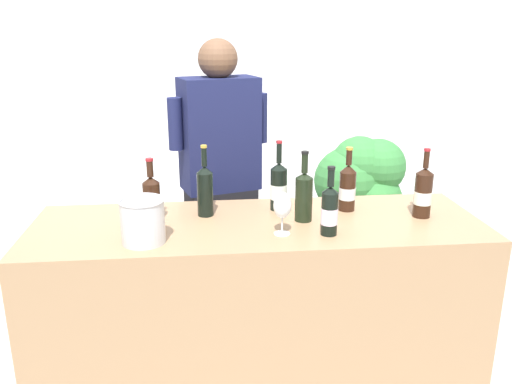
{
  "coord_description": "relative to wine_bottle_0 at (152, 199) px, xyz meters",
  "views": [
    {
      "loc": [
        -0.25,
        -2.31,
        1.79
      ],
      "look_at": [
        -0.01,
        0.0,
        1.06
      ],
      "focal_mm": 37.15,
      "sensor_mm": 36.0,
      "label": 1
    }
  ],
  "objects": [
    {
      "name": "wall_back",
      "position": [
        0.49,
        2.53,
        0.38
      ],
      "size": [
        8.0,
        0.1,
        2.8
      ],
      "primitive_type": "cube",
      "color": "white",
      "rests_on": "ground_plane"
    },
    {
      "name": "counter",
      "position": [
        0.49,
        -0.07,
        -0.57
      ],
      "size": [
        2.12,
        0.69,
        0.91
      ],
      "primitive_type": "cube",
      "color": "#9E7A56",
      "rests_on": "ground_plane"
    },
    {
      "name": "wine_bottle_0",
      "position": [
        0.0,
        0.0,
        0.0
      ],
      "size": [
        0.08,
        0.08,
        0.31
      ],
      "color": "black",
      "rests_on": "counter"
    },
    {
      "name": "wine_bottle_1",
      "position": [
        0.61,
        0.11,
        0.01
      ],
      "size": [
        0.08,
        0.08,
        0.35
      ],
      "color": "black",
      "rests_on": "counter"
    },
    {
      "name": "wine_bottle_2",
      "position": [
        0.79,
        -0.25,
        0.0
      ],
      "size": [
        0.07,
        0.07,
        0.31
      ],
      "color": "black",
      "rests_on": "counter"
    },
    {
      "name": "wine_bottle_3",
      "position": [
        0.25,
        0.06,
        0.02
      ],
      "size": [
        0.08,
        0.08,
        0.35
      ],
      "color": "black",
      "rests_on": "counter"
    },
    {
      "name": "wine_bottle_4",
      "position": [
        0.95,
        0.06,
        0.01
      ],
      "size": [
        0.08,
        0.08,
        0.32
      ],
      "color": "black",
      "rests_on": "counter"
    },
    {
      "name": "wine_bottle_5",
      "position": [
        1.29,
        -0.07,
        0.01
      ],
      "size": [
        0.08,
        0.08,
        0.34
      ],
      "color": "black",
      "rests_on": "counter"
    },
    {
      "name": "wine_bottle_6",
      "position": [
        0.71,
        -0.06,
        0.02
      ],
      "size": [
        0.08,
        0.08,
        0.34
      ],
      "color": "black",
      "rests_on": "counter"
    },
    {
      "name": "wine_glass",
      "position": [
        0.58,
        -0.22,
        0.02
      ],
      "size": [
        0.08,
        0.08,
        0.19
      ],
      "color": "silver",
      "rests_on": "counter"
    },
    {
      "name": "ice_bucket",
      "position": [
        -0.02,
        -0.25,
        -0.01
      ],
      "size": [
        0.19,
        0.19,
        0.19
      ],
      "color": "silver",
      "rests_on": "counter"
    },
    {
      "name": "person_server",
      "position": [
        0.34,
        0.59,
        -0.17
      ],
      "size": [
        0.57,
        0.35,
        1.73
      ],
      "color": "black",
      "rests_on": "ground_plane"
    },
    {
      "name": "potted_shrub",
      "position": [
        1.31,
        1.0,
        -0.3
      ],
      "size": [
        0.61,
        0.61,
        1.09
      ],
      "color": "brown",
      "rests_on": "ground_plane"
    }
  ]
}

